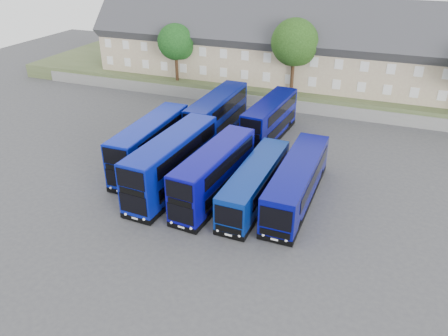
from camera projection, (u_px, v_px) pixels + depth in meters
ground at (194, 201)px, 36.54m from camera, size 120.00×120.00×0.00m
retaining_wall at (272, 103)px, 55.96m from camera, size 70.00×0.40×1.50m
earth_bank at (291, 80)px, 64.09m from camera, size 80.00×20.00×2.00m
terrace_row at (332, 51)px, 56.25m from camera, size 66.00×10.40×11.20m
dd_front_left at (151, 146)px, 41.05m from camera, size 2.69×11.45×4.54m
dd_front_mid at (173, 164)px, 37.51m from camera, size 3.44×12.11×4.76m
dd_front_right at (214, 175)px, 36.15m from camera, size 3.46×11.23×4.39m
dd_rear_left at (217, 116)px, 47.70m from camera, size 2.96×11.62×4.59m
dd_rear_right at (270, 121)px, 46.96m from camera, size 3.40×10.98×4.30m
coach_east_a at (255, 184)px, 35.96m from camera, size 2.78×11.78×3.20m
coach_east_b at (297, 183)px, 35.86m from camera, size 2.89×12.81×3.49m
tree_west at (177, 43)px, 58.35m from camera, size 4.80×4.80×7.65m
tree_mid at (296, 44)px, 53.17m from camera, size 5.76×5.76×9.18m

